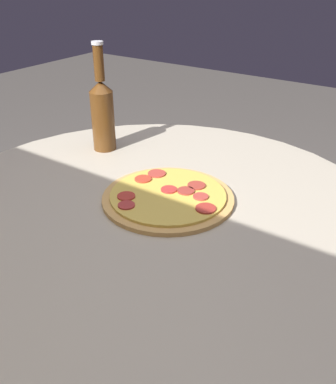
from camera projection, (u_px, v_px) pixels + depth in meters
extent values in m
cylinder|color=#B2A893|center=(155.00, 326.00, 1.11)|extent=(0.07, 0.07, 0.67)
cylinder|color=#B2A893|center=(152.00, 211.00, 0.94)|extent=(1.05, 1.05, 0.02)
cylinder|color=tan|center=(168.00, 198.00, 0.96)|extent=(0.29, 0.29, 0.01)
cylinder|color=#E0BC4C|center=(168.00, 195.00, 0.95)|extent=(0.26, 0.26, 0.01)
cylinder|color=#A8322F|center=(126.00, 205.00, 0.90)|extent=(0.04, 0.04, 0.00)
cylinder|color=#BA322D|center=(169.00, 190.00, 0.96)|extent=(0.04, 0.04, 0.00)
cylinder|color=#AF3027|center=(126.00, 196.00, 0.94)|extent=(0.04, 0.04, 0.00)
cylinder|color=#A83127|center=(206.00, 208.00, 0.89)|extent=(0.04, 0.04, 0.00)
cylinder|color=#B43F35|center=(201.00, 197.00, 0.93)|extent=(0.03, 0.03, 0.00)
cylinder|color=#A4392D|center=(196.00, 185.00, 0.98)|extent=(0.04, 0.04, 0.00)
cylinder|color=#A1372E|center=(186.00, 191.00, 0.96)|extent=(0.04, 0.04, 0.00)
cylinder|color=#B93B26|center=(143.00, 179.00, 1.01)|extent=(0.04, 0.04, 0.00)
cylinder|color=#B13D32|center=(157.00, 174.00, 1.03)|extent=(0.04, 0.04, 0.00)
cylinder|color=#563314|center=(103.00, 121.00, 1.18)|extent=(0.06, 0.06, 0.16)
cone|color=#563314|center=(100.00, 86.00, 1.13)|extent=(0.06, 0.06, 0.03)
cylinder|color=#563314|center=(99.00, 63.00, 1.10)|extent=(0.03, 0.03, 0.09)
cylinder|color=silver|center=(97.00, 43.00, 1.08)|extent=(0.03, 0.03, 0.01)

